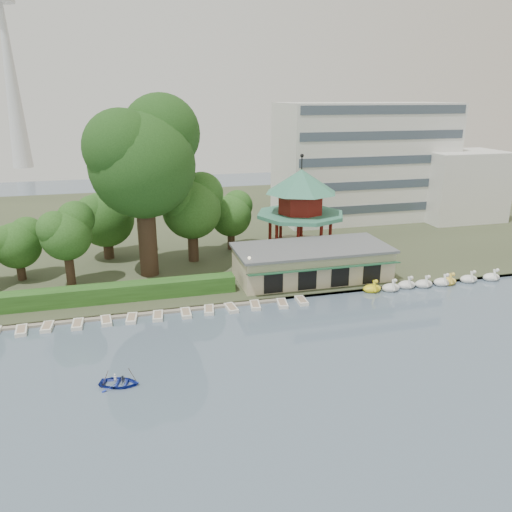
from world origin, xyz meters
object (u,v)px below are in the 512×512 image
object	(u,v)px
dock	(126,314)
big_tree	(143,155)
pavilion	(301,203)
rowboat_with_passengers	(119,380)
boathouse	(312,262)

from	to	relation	value
dock	big_tree	world-z (taller)	big_tree
pavilion	rowboat_with_passengers	xyz separation A→B (m)	(-24.68, -28.15, -7.03)
dock	big_tree	bearing A→B (deg)	73.93
boathouse	rowboat_with_passengers	world-z (taller)	boathouse
pavilion	big_tree	size ratio (longest dim) A/B	0.63
boathouse	dock	bearing A→B (deg)	-167.76
big_tree	rowboat_with_passengers	xyz separation A→B (m)	(-3.85, -24.35, -14.49)
dock	pavilion	bearing A→B (deg)	31.66
dock	big_tree	distance (m)	18.73
dock	rowboat_with_passengers	size ratio (longest dim) A/B	6.73
boathouse	pavilion	xyz separation A→B (m)	(2.00, 10.03, 5.11)
big_tree	boathouse	bearing A→B (deg)	-18.29
pavilion	rowboat_with_passengers	world-z (taller)	pavilion
boathouse	pavilion	bearing A→B (deg)	78.72
dock	boathouse	xyz separation A→B (m)	(22.00, 4.77, 2.25)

